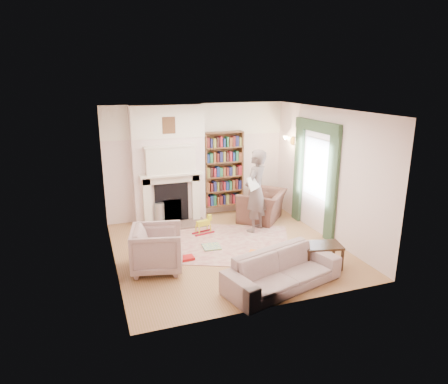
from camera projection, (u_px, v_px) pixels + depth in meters
name	position (u px, v px, depth m)	size (l,w,h in m)	color
floor	(228.00, 249.00, 8.22)	(4.50, 4.50, 0.00)	olive
ceiling	(228.00, 111.00, 7.44)	(4.50, 4.50, 0.00)	white
wall_back	(197.00, 161.00, 9.86)	(4.50, 4.50, 0.00)	beige
wall_front	(281.00, 221.00, 5.79)	(4.50, 4.50, 0.00)	beige
wall_left	(110.00, 194.00, 7.11)	(4.50, 4.50, 0.00)	beige
wall_right	(327.00, 174.00, 8.55)	(4.50, 4.50, 0.00)	beige
fireplace	(169.00, 165.00, 9.45)	(1.70, 0.58, 2.80)	beige
bookcase	(223.00, 169.00, 10.02)	(1.00, 0.24, 1.85)	brown
window	(316.00, 168.00, 8.89)	(0.02, 0.90, 1.30)	silver
curtain_left	(332.00, 187.00, 8.32)	(0.07, 0.32, 2.40)	#2D462D
curtain_right	(298.00, 172.00, 9.59)	(0.07, 0.32, 2.40)	#2D462D
pelmet	(317.00, 126.00, 8.62)	(0.09, 1.70, 0.24)	#2D462D
wall_sconce	(285.00, 141.00, 9.70)	(0.20, 0.24, 0.24)	gold
rug	(222.00, 243.00, 8.48)	(2.81, 2.16, 0.01)	beige
armchair_reading	(262.00, 206.00, 9.78)	(1.12, 0.98, 0.73)	#472C25
armchair_left	(157.00, 249.00, 7.23)	(0.88, 0.91, 0.82)	#A69B89
sofa	(282.00, 270.00, 6.67)	(2.05, 0.80, 0.60)	#BEAF9C
man_reading	(256.00, 191.00, 8.93)	(0.69, 0.45, 1.89)	#5E4F4B
newspaper	(253.00, 183.00, 8.63)	(0.42, 0.02, 0.29)	silver
coffee_table	(321.00, 256.00, 7.38)	(0.70, 0.45, 0.45)	#351F12
paraffin_heater	(159.00, 214.00, 9.48)	(0.24, 0.24, 0.55)	#B0B3B8
rocking_horse	(203.00, 225.00, 8.94)	(0.48, 0.19, 0.42)	yellow
board_game	(211.00, 247.00, 8.25)	(0.36, 0.36, 0.03)	#E7EF54
game_box_lid	(185.00, 258.00, 7.70)	(0.33, 0.22, 0.05)	#AA1315
comic_annuals	(250.00, 256.00, 7.84)	(0.65, 0.57, 0.02)	red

